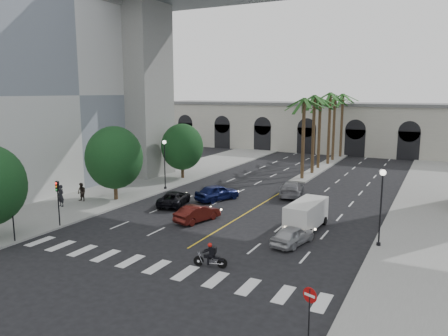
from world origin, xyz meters
TOP-DOWN VIEW (x-y plane):
  - ground at (0.00, 0.00)m, footprint 140.00×140.00m
  - sidewalk_left at (-15.00, 15.00)m, footprint 8.00×100.00m
  - sidewalk_right at (15.00, 15.00)m, footprint 8.00×100.00m
  - median at (0.00, 38.00)m, footprint 2.00×24.00m
  - building_left at (-27.00, 12.00)m, footprint 16.50×32.50m
  - pier_building at (0.00, 55.00)m, footprint 71.00×10.50m
  - bridge at (3.42, 22.00)m, footprint 75.00×13.00m
  - palm_a at (0.00, 28.00)m, footprint 3.20×3.20m
  - palm_b at (0.10, 32.00)m, footprint 3.20×3.20m
  - palm_c at (-0.20, 36.00)m, footprint 3.20×3.20m
  - palm_d at (0.15, 40.00)m, footprint 3.20×3.20m
  - palm_e at (-0.10, 44.00)m, footprint 3.20×3.20m
  - palm_f at (0.20, 48.00)m, footprint 3.20×3.20m
  - street_tree_mid at (-13.00, 10.00)m, footprint 5.44×5.44m
  - street_tree_far at (-13.00, 22.00)m, footprint 5.04×5.04m
  - lamp_post_left_far at (-11.40, 16.00)m, footprint 0.40×0.40m
  - lamp_post_right at (11.40, 8.00)m, footprint 0.40×0.40m
  - traffic_signal_near at (-11.30, -2.50)m, footprint 0.25×0.18m
  - traffic_signal_far at (-11.30, 1.50)m, footprint 0.25×0.18m
  - motorcycle_rider at (2.93, -0.04)m, footprint 2.08×0.65m
  - car_a at (6.03, 5.93)m, footprint 2.34×4.19m
  - car_b at (-2.55, 7.67)m, footprint 2.45×4.36m
  - car_c at (-7.06, 11.12)m, footprint 3.48×5.19m
  - car_d at (1.50, 19.55)m, footprint 3.17×5.53m
  - car_e at (-4.38, 14.60)m, footprint 3.43×4.96m
  - cargo_van at (5.88, 9.64)m, footprint 2.28×5.15m
  - pedestrian_a at (-15.63, 5.69)m, footprint 0.76×0.54m
  - pedestrian_b at (-15.34, 7.93)m, footprint 0.86×0.68m
  - do_not_enter_sign at (10.50, -5.67)m, footprint 0.63×0.25m

SIDE VIEW (x-z plane):
  - ground at x=0.00m, z-range 0.00..0.00m
  - sidewalk_left at x=-15.00m, z-range 0.00..0.15m
  - sidewalk_right at x=15.00m, z-range 0.00..0.15m
  - median at x=0.00m, z-range 0.00..0.20m
  - car_c at x=-7.06m, z-range 0.00..1.32m
  - car_a at x=6.03m, z-range 0.00..1.35m
  - car_b at x=-2.55m, z-range 0.00..1.36m
  - motorcycle_rider at x=2.93m, z-range -0.07..1.44m
  - car_d at x=1.50m, z-range 0.00..1.51m
  - car_e at x=-4.38m, z-range 0.00..1.57m
  - pedestrian_b at x=-15.34m, z-range 0.15..1.91m
  - pedestrian_a at x=-15.63m, z-range 0.15..2.12m
  - cargo_van at x=5.88m, z-range 0.12..2.27m
  - do_not_enter_sign at x=10.50m, z-range 0.61..3.28m
  - traffic_signal_near at x=-11.30m, z-range 0.69..4.34m
  - traffic_signal_far at x=-11.30m, z-range 0.69..4.34m
  - lamp_post_left_far at x=-11.40m, z-range 0.55..5.90m
  - lamp_post_right at x=11.40m, z-range 0.55..5.90m
  - street_tree_far at x=-13.00m, z-range 0.56..7.24m
  - street_tree_mid at x=-13.00m, z-range 0.61..7.81m
  - pier_building at x=0.00m, z-range 0.02..8.52m
  - palm_c at x=-0.20m, z-range 3.86..13.96m
  - palm_a at x=0.00m, z-range 3.95..14.25m
  - palm_e at x=-0.10m, z-range 3.99..14.39m
  - palm_b at x=0.10m, z-range 4.07..14.67m
  - palm_f at x=0.20m, z-range 4.11..14.81m
  - palm_d at x=0.15m, z-range 4.20..15.10m
  - building_left at x=-27.00m, z-range 0.01..20.61m
  - bridge at x=3.42m, z-range 5.51..31.51m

